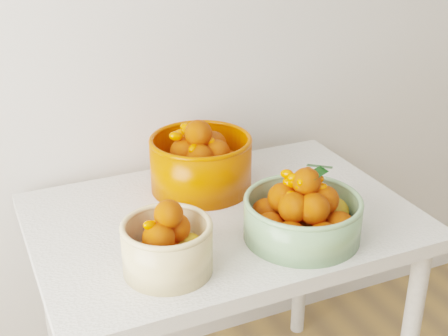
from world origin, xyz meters
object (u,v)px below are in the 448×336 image
Objects in this scene: table at (223,245)px; bowl_cream at (167,245)px; bowl_green at (302,214)px; bowl_orange at (201,161)px.

table is 0.33m from bowl_cream.
table is 0.28m from bowl_green.
bowl_green is at bearing -54.90° from table.
bowl_green reaches higher than bowl_cream.
table is 3.87× the size of bowl_cream.
bowl_orange is (-0.12, 0.36, 0.02)m from bowl_green.
table is at bearing 125.10° from bowl_green.
bowl_green is 0.38m from bowl_orange.
bowl_green is at bearing -71.02° from bowl_orange.
bowl_cream is 0.43m from bowl_orange.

